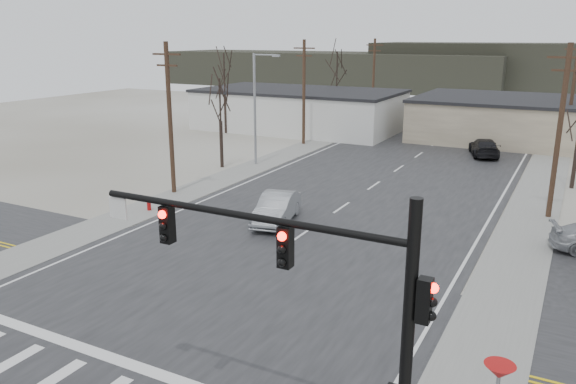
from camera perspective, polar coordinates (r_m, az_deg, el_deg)
name	(u,v)px	position (r m, az deg, el deg)	size (l,w,h in m)	color
ground	(210,298)	(23.54, -7.93, -10.64)	(140.00, 140.00, 0.00)	silver
main_road	(347,204)	(35.90, 6.06, -1.20)	(18.00, 110.00, 0.05)	black
cross_road	(210,298)	(23.53, -7.93, -10.60)	(90.00, 10.00, 0.04)	black
sidewalk_left	(247,170)	(44.86, -4.17, 2.27)	(3.00, 90.00, 0.06)	gray
sidewalk_right	(535,206)	(38.47, 23.77, -1.31)	(3.00, 90.00, 0.06)	gray
traffic_signal_mast	(328,293)	(13.07, 4.04, -10.20)	(8.95, 0.43, 7.20)	black
fire_hydrant	(149,204)	(35.23, -13.95, -1.18)	(0.24, 0.24, 0.87)	#A50C0C
yield_sign	(499,374)	(15.89, 20.64, -16.96)	(0.80, 0.80, 2.35)	gray
building_left_far	(299,109)	(64.27, 1.14, 8.38)	(22.30, 12.30, 4.50)	silver
building_right_far	(552,122)	(61.61, 25.28, 6.49)	(26.30, 14.30, 4.30)	beige
upole_left_b	(170,116)	(38.03, -11.91, 7.53)	(2.20, 0.30, 10.00)	#432A1F
upole_left_c	(304,91)	(54.84, 1.62, 10.25)	(2.20, 0.30, 10.00)	#432A1F
upole_left_d	(374,77)	(73.26, 8.68, 11.43)	(2.20, 0.30, 10.00)	#432A1F
upole_right_a	(559,130)	(35.40, 25.86, 5.73)	(2.20, 0.30, 10.00)	#432A1F
upole_right_b	(572,95)	(57.25, 26.91, 8.82)	(2.20, 0.30, 10.00)	#432A1F
streetlight_main	(257,103)	(45.77, -3.18, 8.99)	(2.40, 0.25, 9.00)	gray
tree_left_near	(220,103)	(45.27, -6.92, 9.01)	(3.30, 3.30, 7.35)	black
tree_left_far	(337,71)	(68.50, 5.00, 12.16)	(3.96, 3.96, 8.82)	black
tree_left_mid	(224,75)	(61.75, -6.49, 11.74)	(3.96, 3.96, 8.82)	black
hill_left	(330,70)	(119.13, 4.27, 12.28)	(70.00, 18.00, 7.00)	#333026
sedan_crossing	(276,208)	(31.97, -1.18, -1.64)	(1.74, 5.00, 1.65)	gray
car_far_a	(484,147)	(52.69, 19.30, 4.31)	(2.16, 5.31, 1.54)	black
car_far_b	(413,110)	(77.10, 12.58, 8.11)	(1.71, 4.25, 1.45)	black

